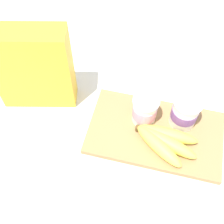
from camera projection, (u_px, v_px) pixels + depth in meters
ground_plane at (155, 134)px, 0.81m from camera, size 2.40×2.40×0.00m
cutting_board at (155, 133)px, 0.80m from camera, size 0.36×0.21×0.02m
cereal_box at (33, 69)px, 0.78m from camera, size 0.22×0.12×0.25m
yogurt_cup_front at (145, 110)px, 0.78m from camera, size 0.07×0.07×0.09m
yogurt_cup_back at (185, 112)px, 0.78m from camera, size 0.08×0.08×0.09m
banana_bunch at (164, 141)px, 0.76m from camera, size 0.18×0.12×0.04m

